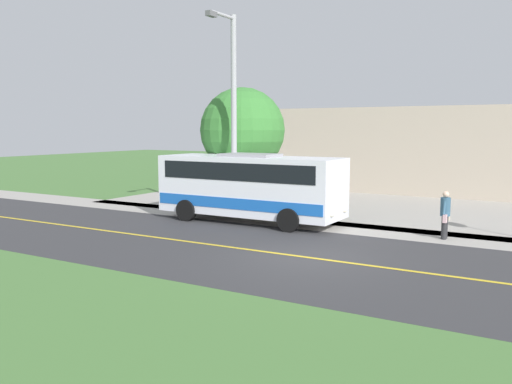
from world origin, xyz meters
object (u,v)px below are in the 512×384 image
object	(u,v)px
street_light_pole	(232,109)
shuttle_bus_front	(250,184)
commercial_building	(450,149)
tree_curbside	(242,130)
pedestrian_with_bags	(445,213)

from	to	relation	value
street_light_pole	shuttle_bus_front	bearing A→B (deg)	71.06
shuttle_bus_front	street_light_pole	size ratio (longest dim) A/B	0.92
shuttle_bus_front	commercial_building	bearing A→B (deg)	164.49
street_light_pole	tree_curbside	bearing A→B (deg)	-157.10
street_light_pole	commercial_building	distance (m)	17.63
street_light_pole	tree_curbside	size ratio (longest dim) A/B	1.48
street_light_pole	tree_curbside	world-z (taller)	street_light_pole
pedestrian_with_bags	tree_curbside	world-z (taller)	tree_curbside
shuttle_bus_front	street_light_pole	bearing A→B (deg)	-108.94
shuttle_bus_front	tree_curbside	size ratio (longest dim) A/B	1.36
shuttle_bus_front	commercial_building	distance (m)	17.56
street_light_pole	commercial_building	bearing A→B (deg)	160.70
pedestrian_with_bags	street_light_pole	world-z (taller)	street_light_pole
shuttle_bus_front	street_light_pole	xyz separation A→B (m)	(-0.38, -1.10, 3.13)
shuttle_bus_front	tree_curbside	distance (m)	4.23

